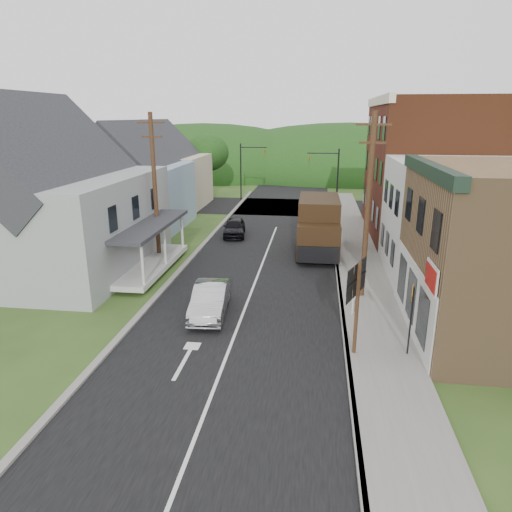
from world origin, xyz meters
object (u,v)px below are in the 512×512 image
at_px(warning_sign, 411,309).
at_px(route_sign_cluster, 356,295).
at_px(delivery_van, 318,226).
at_px(silver_sedan, 210,300).
at_px(dark_sedan, 234,227).

bearing_deg(warning_sign, route_sign_cluster, -163.85).
bearing_deg(warning_sign, delivery_van, 116.22).
bearing_deg(route_sign_cluster, silver_sedan, 176.59).
bearing_deg(delivery_van, warning_sign, -76.32).
bearing_deg(dark_sedan, delivery_van, -37.39).
xyz_separation_m(silver_sedan, route_sign_cluster, (6.23, -3.03, 1.79)).
distance_m(silver_sedan, dark_sedan, 14.37).
bearing_deg(silver_sedan, delivery_van, 60.52).
relative_size(dark_sedan, delivery_van, 0.60).
height_order(dark_sedan, delivery_van, delivery_van).
relative_size(delivery_van, route_sign_cluster, 1.80).
height_order(route_sign_cluster, warning_sign, route_sign_cluster).
bearing_deg(route_sign_cluster, warning_sign, 26.57).
xyz_separation_m(route_sign_cluster, warning_sign, (2.02, 0.14, -0.51)).
height_order(dark_sedan, route_sign_cluster, route_sign_cluster).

